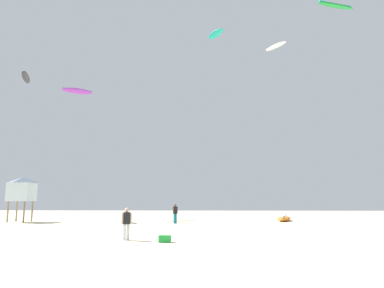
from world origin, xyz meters
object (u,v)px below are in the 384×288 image
object	(u,v)px
person_midground	(175,212)
lifeguard_tower	(22,189)
person_foreground	(127,221)
kite_aloft_1	(276,46)
kite_aloft_4	(216,34)
kite_grounded_near	(284,218)
kite_aloft_3	(77,91)
cooler_box	(165,239)
kite_aloft_0	(335,6)
kite_aloft_2	(26,77)

from	to	relation	value
person_midground	lifeguard_tower	distance (m)	14.83
person_midground	person_foreground	bearing A→B (deg)	125.80
lifeguard_tower	kite_aloft_1	size ratio (longest dim) A/B	1.51
person_foreground	lifeguard_tower	world-z (taller)	lifeguard_tower
person_midground	kite_aloft_4	xyz separation A→B (m)	(3.99, 11.31, 22.04)
person_foreground	kite_grounded_near	xyz separation A→B (m)	(11.40, 17.47, -0.67)
kite_aloft_3	kite_aloft_4	size ratio (longest dim) A/B	1.25
person_midground	cooler_box	bearing A→B (deg)	134.30
kite_grounded_near	kite_aloft_0	xyz separation A→B (m)	(4.46, -4.78, 19.35)
person_foreground	kite_aloft_2	xyz separation A→B (m)	(-16.75, 20.11, 15.02)
kite_aloft_4	kite_aloft_3	bearing A→B (deg)	-174.65
cooler_box	kite_aloft_3	distance (m)	31.33
kite_aloft_4	person_midground	bearing A→B (deg)	-109.41
person_foreground	kite_grounded_near	world-z (taller)	person_foreground
kite_grounded_near	kite_aloft_4	xyz separation A→B (m)	(-6.20, 7.10, 22.77)
person_foreground	kite_aloft_3	distance (m)	29.49
lifeguard_tower	kite_aloft_3	distance (m)	14.66
kite_aloft_0	lifeguard_tower	bearing A→B (deg)	175.74
kite_aloft_1	kite_aloft_2	size ratio (longest dim) A/B	0.69
lifeguard_tower	kite_aloft_0	distance (m)	33.66
kite_grounded_near	kite_aloft_2	size ratio (longest dim) A/B	1.13
person_foreground	kite_aloft_2	distance (m)	30.18
person_midground	kite_grounded_near	size ratio (longest dim) A/B	0.37
kite_grounded_near	person_midground	bearing A→B (deg)	-157.54
cooler_box	kite_aloft_2	xyz separation A→B (m)	(-18.77, 20.92, 15.79)
person_midground	kite_aloft_2	world-z (taller)	kite_aloft_2
person_foreground	kite_aloft_3	xyz separation A→B (m)	(-11.77, 22.98, 14.24)
kite_aloft_4	person_foreground	bearing A→B (deg)	-101.94
person_midground	kite_aloft_2	bearing A→B (deg)	20.12
kite_aloft_0	kite_aloft_2	bearing A→B (deg)	167.18
person_midground	kite_aloft_2	size ratio (longest dim) A/B	0.42
person_midground	kite_grounded_near	xyz separation A→B (m)	(10.19, 4.21, -0.73)
kite_aloft_0	kite_aloft_1	distance (m)	6.87
person_midground	kite_aloft_1	world-z (taller)	kite_aloft_1
cooler_box	kite_aloft_1	size ratio (longest dim) A/B	0.20
kite_aloft_4	cooler_box	bearing A→B (deg)	-97.14
person_midground	lifeguard_tower	world-z (taller)	lifeguard_tower
person_foreground	cooler_box	distance (m)	2.30
kite_aloft_1	kite_aloft_2	distance (m)	28.22
kite_grounded_near	kite_aloft_4	distance (m)	24.64
kite_aloft_2	kite_grounded_near	bearing A→B (deg)	-5.36
kite_grounded_near	kite_aloft_2	bearing A→B (deg)	174.64
person_foreground	lifeguard_tower	bearing A→B (deg)	-158.83
kite_aloft_0	kite_aloft_2	world-z (taller)	kite_aloft_0
kite_aloft_1	kite_aloft_4	xyz separation A→B (m)	(-6.08, 7.02, 5.04)
kite_grounded_near	kite_aloft_1	xyz separation A→B (m)	(-0.12, 0.08, 17.73)
lifeguard_tower	kite_aloft_3	xyz separation A→B (m)	(1.61, 8.11, 12.10)
person_midground	kite_grounded_near	bearing A→B (deg)	-116.54
person_midground	kite_aloft_4	bearing A→B (deg)	-68.41
kite_grounded_near	kite_aloft_2	world-z (taller)	kite_aloft_2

